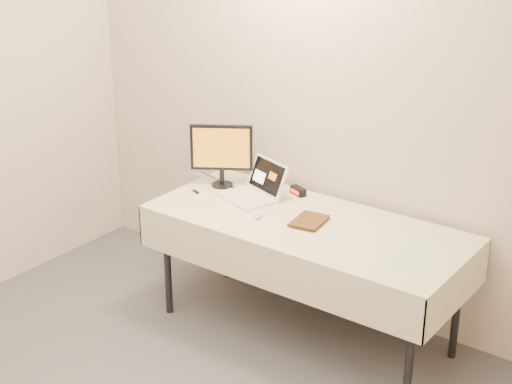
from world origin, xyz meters
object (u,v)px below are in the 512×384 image
Objects in this scene: table at (306,231)px; laptop at (256,189)px; monitor at (222,151)px; book at (296,202)px.

laptop is (-0.45, 0.12, 0.12)m from table.
table is 4.64× the size of monitor.
table is 4.53× the size of laptop.
monitor is (-0.28, 0.03, 0.18)m from laptop.
laptop reaches higher than table.
book reaches higher than laptop.
book is (0.39, -0.14, 0.06)m from laptop.
book is at bearing -46.74° from monitor.
laptop is at bearing -38.20° from monitor.
table is 0.81m from monitor.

